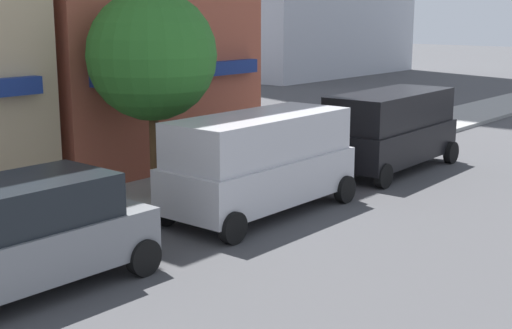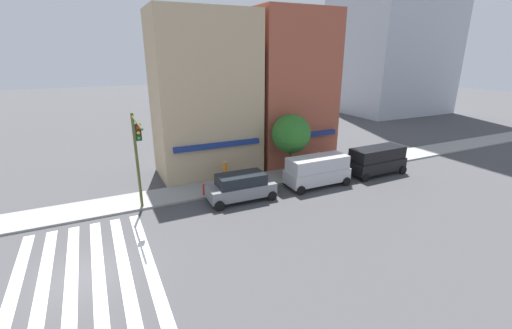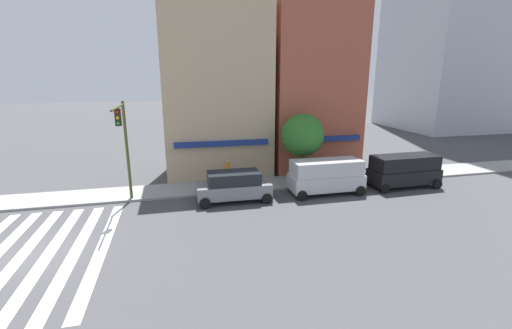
{
  "view_description": "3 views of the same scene",
  "coord_description": "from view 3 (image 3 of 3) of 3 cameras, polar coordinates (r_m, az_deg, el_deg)",
  "views": [
    {
      "loc": [
        3.86,
        -5.55,
        4.65
      ],
      "look_at": [
        16.19,
        4.7,
        1.2
      ],
      "focal_mm": 50.0,
      "sensor_mm": 36.0,
      "label": 1
    },
    {
      "loc": [
        1.32,
        -15.61,
        9.91
      ],
      "look_at": [
        11.74,
        6.0,
        2.0
      ],
      "focal_mm": 24.0,
      "sensor_mm": 36.0,
      "label": 2
    },
    {
      "loc": [
        6.47,
        -15.91,
        7.83
      ],
      "look_at": [
        11.74,
        6.0,
        2.0
      ],
      "focal_mm": 24.0,
      "sensor_mm": 36.0,
      "label": 3
    }
  ],
  "objects": [
    {
      "name": "pedestrian_orange_vest",
      "position": [
        25.19,
        -4.82,
        -1.11
      ],
      "size": [
        0.32,
        0.32,
        1.77
      ],
      "rotation": [
        0.0,
        0.0,
        0.28
      ],
      "color": "#23232D",
      "rests_on": "sidewalk_left"
    },
    {
      "name": "crosswalk_stripes",
      "position": [
        18.88,
        -32.89,
        -12.49
      ],
      "size": [
        6.22,
        10.8,
        0.01
      ],
      "color": "silver",
      "rests_on": "ground_plane"
    },
    {
      "name": "van_silver",
      "position": [
        23.78,
        11.62,
        -1.78
      ],
      "size": [
        5.0,
        2.22,
        2.34
      ],
      "rotation": [
        0.0,
        0.0,
        -0.0
      ],
      "color": "#B7B7BC",
      "rests_on": "ground_plane"
    },
    {
      "name": "street_tree",
      "position": [
        25.49,
        7.73,
        4.83
      ],
      "size": [
        3.17,
        3.17,
        5.05
      ],
      "color": "brown",
      "rests_on": "sidewalk_left"
    },
    {
      "name": "van_black",
      "position": [
        26.88,
        23.46,
        -0.81
      ],
      "size": [
        5.05,
        2.22,
        2.34
      ],
      "rotation": [
        0.0,
        0.0,
        0.03
      ],
      "color": "black",
      "rests_on": "ground_plane"
    },
    {
      "name": "storefront_row",
      "position": [
        28.38,
        1.35,
        12.07
      ],
      "size": [
        15.88,
        5.3,
        13.48
      ],
      "color": "tan",
      "rests_on": "ground_plane"
    },
    {
      "name": "fire_hydrant",
      "position": [
        23.49,
        -9.6,
        -3.6
      ],
      "size": [
        0.24,
        0.24,
        0.84
      ],
      "color": "red",
      "rests_on": "sidewalk_left"
    },
    {
      "name": "ground_plane",
      "position": [
        18.88,
        -32.89,
        -12.5
      ],
      "size": [
        200.0,
        200.0,
        0.0
      ],
      "primitive_type": "plane",
      "color": "#424244"
    },
    {
      "name": "suv_grey",
      "position": [
        21.98,
        -3.73,
        -3.54
      ],
      "size": [
        4.74,
        2.12,
        1.94
      ],
      "rotation": [
        0.0,
        0.0,
        -0.02
      ],
      "color": "slate",
      "rests_on": "ground_plane"
    },
    {
      "name": "traffic_signal",
      "position": [
        21.85,
        -21.2,
        4.27
      ],
      "size": [
        0.32,
        4.3,
        6.38
      ],
      "color": "#474C1E",
      "rests_on": "ground_plane"
    },
    {
      "name": "sidewalk_left",
      "position": [
        25.5,
        -27.58,
        -4.92
      ],
      "size": [
        120.0,
        3.0,
        0.15
      ],
      "color": "gray",
      "rests_on": "ground_plane"
    },
    {
      "name": "pedestrian_grey_coat",
      "position": [
        26.53,
        12.93,
        -0.63
      ],
      "size": [
        0.32,
        0.32,
        1.77
      ],
      "rotation": [
        0.0,
        0.0,
        2.46
      ],
      "color": "#23232D",
      "rests_on": "sidewalk_left"
    }
  ]
}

